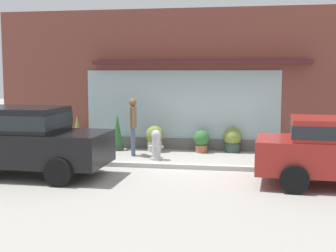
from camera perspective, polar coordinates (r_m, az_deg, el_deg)
name	(u,v)px	position (r m, az deg, el deg)	size (l,w,h in m)	color
ground_plane	(187,167)	(12.80, 2.32, -5.00)	(60.00, 60.00, 0.00)	#9E9B93
curb_strip	(186,166)	(12.59, 2.20, -4.91)	(14.00, 0.24, 0.12)	#B2B2AD
storefront	(200,81)	(15.71, 3.89, 5.48)	(14.00, 0.81, 4.64)	brown
fire_hydrant	(156,144)	(13.80, -1.43, -2.24)	(0.43, 0.40, 0.88)	#B2B2B7
pedestrian_with_handbag	(133,122)	(14.43, -4.27, 0.48)	(0.31, 0.68, 1.76)	#475675
parked_car_black	(21,137)	(12.14, -17.40, -1.32)	(4.17, 2.03, 1.71)	black
potted_plant_window_right	(77,132)	(16.29, -10.94, -0.69)	(0.37, 0.37, 1.12)	#B7B2A3
potted_plant_trailing_edge	(117,133)	(15.54, -6.15, -0.85)	(0.40, 0.40, 1.18)	#33473D
potted_plant_corner_tall	(233,140)	(15.27, 7.83, -1.64)	(0.59, 0.59, 0.79)	#33473D
potted_plant_doorstep	(201,140)	(15.09, 4.08, -1.75)	(0.51, 0.51, 0.71)	#9E6042
potted_plant_window_center	(155,138)	(15.23, -1.61, -1.42)	(0.58, 0.58, 0.84)	#B7B2A3
potted_plant_window_left	(336,144)	(15.57, 19.70, -2.07)	(0.34, 0.34, 0.63)	#33473D
potted_plant_by_entrance	(260,142)	(15.15, 11.06, -1.95)	(0.26, 0.26, 0.74)	#B7B2A3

